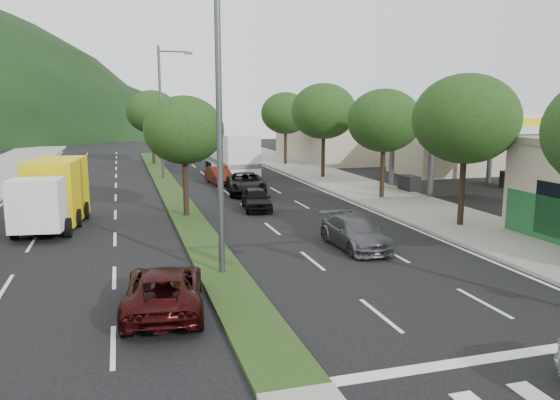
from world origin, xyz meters
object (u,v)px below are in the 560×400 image
object	(u,v)px
tree_r_e	(285,113)
suv_maroon	(164,289)
tree_r_b	(466,119)
box_truck	(53,196)
streetlight_mid	(163,106)
car_queue_a	(256,199)
tree_r_c	(384,121)
car_queue_d	(246,183)
tree_med_far	(152,112)
streetlight_near	(225,108)
motorhome	(231,153)
car_queue_c	(219,175)
car_queue_b	(355,233)
tree_med_near	(184,130)
tree_r_d	(324,111)

from	to	relation	value
tree_r_e	suv_maroon	xyz separation A→B (m)	(-14.13, -34.76, -4.26)
tree_r_b	box_truck	xyz separation A→B (m)	(-18.21, 5.64, -3.57)
streetlight_mid	car_queue_a	xyz separation A→B (m)	(3.71, -14.05, -4.98)
tree_r_c	box_truck	size ratio (longest dim) A/B	0.99
car_queue_a	car_queue_d	world-z (taller)	car_queue_d
tree_med_far	streetlight_near	size ratio (longest dim) A/B	0.69
car_queue_d	box_truck	distance (m)	12.72
tree_r_b	box_truck	bearing A→B (deg)	162.78
tree_r_c	suv_maroon	distance (m)	20.84
car_queue_d	box_truck	bearing A→B (deg)	-140.81
tree_r_e	suv_maroon	bearing A→B (deg)	-112.12
box_truck	motorhome	distance (m)	19.87
tree_med_far	car_queue_a	bearing A→B (deg)	-81.11
tree_r_c	motorhome	distance (m)	15.44
motorhome	tree_med_far	bearing A→B (deg)	116.69
streetlight_near	car_queue_d	bearing A→B (deg)	75.10
streetlight_near	car_queue_d	xyz separation A→B (m)	(4.35, 16.36, -4.90)
tree_r_c	box_truck	xyz separation A→B (m)	(-18.21, -2.36, -3.28)
tree_med_far	car_queue_c	distance (m)	15.73
suv_maroon	car_queue_b	distance (m)	9.25
car_queue_b	motorhome	xyz separation A→B (m)	(-0.27, 23.64, 1.22)
tree_r_b	car_queue_d	distance (m)	15.07
car_queue_b	box_truck	distance (m)	14.21
tree_med_near	car_queue_c	size ratio (longest dim) A/B	1.61
tree_r_e	tree_med_near	size ratio (longest dim) A/B	1.11
tree_r_b	tree_med_near	size ratio (longest dim) A/B	1.15
tree_med_near	car_queue_a	xyz separation A→B (m)	(3.92, 0.95, -3.82)
tree_med_far	motorhome	world-z (taller)	tree_med_far
tree_r_c	car_queue_d	size ratio (longest dim) A/B	1.31
car_queue_d	tree_med_near	bearing A→B (deg)	-118.40
tree_r_b	tree_r_d	distance (m)	18.00
tree_med_far	motorhome	distance (m)	12.10
streetlight_mid	car_queue_b	world-z (taller)	streetlight_mid
tree_r_b	car_queue_a	world-z (taller)	tree_r_b
tree_r_d	tree_med_near	xyz separation A→B (m)	(-12.00, -12.00, -0.75)
tree_med_near	suv_maroon	world-z (taller)	tree_med_near
streetlight_near	car_queue_b	bearing A→B (deg)	20.24
tree_r_d	suv_maroon	distance (m)	28.86
box_truck	car_queue_a	bearing A→B (deg)	-165.08
tree_r_c	streetlight_near	bearing A→B (deg)	-134.51
streetlight_mid	tree_r_c	bearing A→B (deg)	-47.78
streetlight_mid	motorhome	size ratio (longest dim) A/B	1.11
tree_r_d	suv_maroon	world-z (taller)	tree_r_d
streetlight_mid	motorhome	xyz separation A→B (m)	(5.29, 0.70, -3.75)
tree_r_e	tree_med_far	size ratio (longest dim) A/B	0.97
tree_r_e	car_queue_c	xyz separation A→B (m)	(-8.26, -10.64, -4.28)
tree_med_far	box_truck	world-z (taller)	tree_med_far
tree_r_e	suv_maroon	distance (m)	37.76
tree_r_e	tree_med_near	world-z (taller)	tree_r_e
tree_r_d	car_queue_a	distance (m)	14.43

